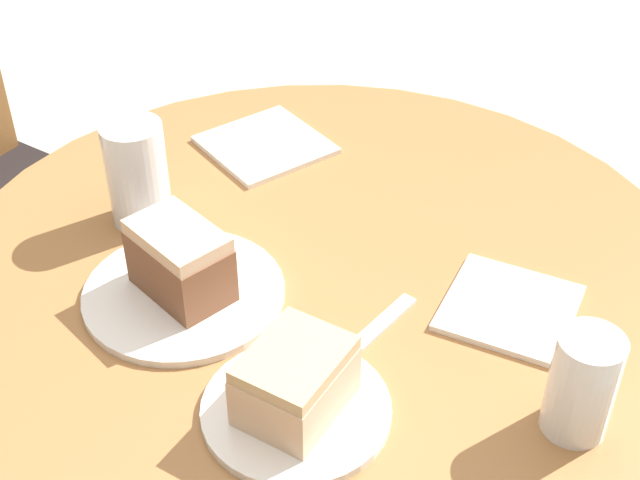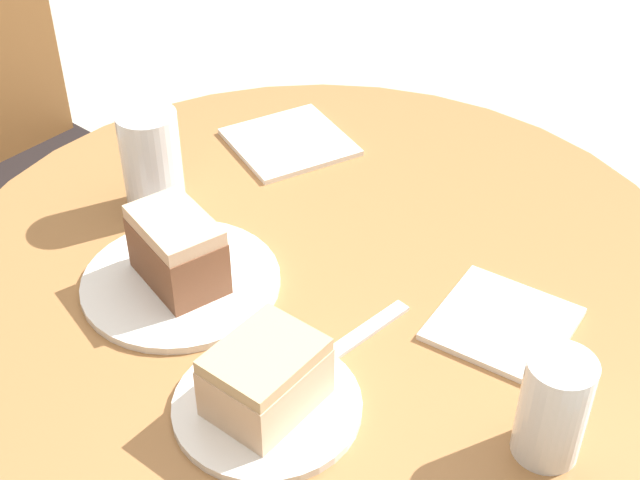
{
  "view_description": "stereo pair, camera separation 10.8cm",
  "coord_description": "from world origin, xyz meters",
  "px_view_note": "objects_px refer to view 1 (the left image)",
  "views": [
    {
      "loc": [
        -0.67,
        -0.53,
        1.43
      ],
      "look_at": [
        0.0,
        0.0,
        0.77
      ],
      "focal_mm": 50.0,
      "sensor_mm": 36.0,
      "label": 1
    },
    {
      "loc": [
        -0.6,
        -0.61,
        1.43
      ],
      "look_at": [
        0.0,
        0.0,
        0.77
      ],
      "focal_mm": 50.0,
      "sensor_mm": 36.0,
      "label": 2
    }
  ],
  "objects_px": {
    "cake_slice_near": "(295,381)",
    "glass_water": "(581,390)",
    "glass_lemonade": "(138,180)",
    "plate_far": "(184,293)",
    "cake_slice_far": "(180,261)",
    "plate_near": "(296,409)"
  },
  "relations": [
    {
      "from": "cake_slice_near",
      "to": "glass_water",
      "type": "relative_size",
      "value": 1.03
    },
    {
      "from": "cake_slice_near",
      "to": "glass_lemonade",
      "type": "bearing_deg",
      "value": 70.1
    },
    {
      "from": "plate_far",
      "to": "glass_lemonade",
      "type": "xyz_separation_m",
      "value": [
        0.08,
        0.16,
        0.06
      ]
    },
    {
      "from": "plate_far",
      "to": "cake_slice_far",
      "type": "xyz_separation_m",
      "value": [
        -0.0,
        0.0,
        0.05
      ]
    },
    {
      "from": "cake_slice_near",
      "to": "plate_near",
      "type": "bearing_deg",
      "value": 0.0
    },
    {
      "from": "cake_slice_far",
      "to": "glass_water",
      "type": "relative_size",
      "value": 1.08
    },
    {
      "from": "plate_far",
      "to": "cake_slice_far",
      "type": "bearing_deg",
      "value": 180.0
    },
    {
      "from": "plate_near",
      "to": "cake_slice_near",
      "type": "relative_size",
      "value": 1.61
    },
    {
      "from": "plate_near",
      "to": "glass_lemonade",
      "type": "height_order",
      "value": "glass_lemonade"
    },
    {
      "from": "cake_slice_near",
      "to": "cake_slice_far",
      "type": "xyz_separation_m",
      "value": [
        0.06,
        0.22,
        0.01
      ]
    },
    {
      "from": "cake_slice_far",
      "to": "cake_slice_near",
      "type": "bearing_deg",
      "value": -104.66
    },
    {
      "from": "plate_near",
      "to": "glass_water",
      "type": "distance_m",
      "value": 0.29
    },
    {
      "from": "plate_far",
      "to": "glass_lemonade",
      "type": "relative_size",
      "value": 1.69
    },
    {
      "from": "glass_lemonade",
      "to": "glass_water",
      "type": "bearing_deg",
      "value": -87.65
    },
    {
      "from": "glass_water",
      "to": "glass_lemonade",
      "type": "bearing_deg",
      "value": 92.35
    },
    {
      "from": "plate_far",
      "to": "glass_water",
      "type": "relative_size",
      "value": 2.02
    },
    {
      "from": "cake_slice_far",
      "to": "plate_far",
      "type": "bearing_deg",
      "value": 0.0
    },
    {
      "from": "plate_near",
      "to": "plate_far",
      "type": "xyz_separation_m",
      "value": [
        0.06,
        0.22,
        0.0
      ]
    },
    {
      "from": "plate_near",
      "to": "cake_slice_far",
      "type": "height_order",
      "value": "cake_slice_far"
    },
    {
      "from": "plate_near",
      "to": "glass_water",
      "type": "xyz_separation_m",
      "value": [
        0.16,
        -0.23,
        0.05
      ]
    },
    {
      "from": "plate_far",
      "to": "glass_water",
      "type": "distance_m",
      "value": 0.47
    },
    {
      "from": "cake_slice_far",
      "to": "glass_lemonade",
      "type": "bearing_deg",
      "value": 63.22
    }
  ]
}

